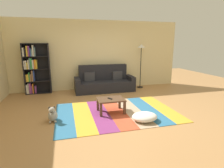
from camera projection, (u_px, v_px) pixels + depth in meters
ground_plane at (115, 109)px, 5.08m from camera, size 14.00×14.00×0.00m
back_wall at (98, 55)px, 7.18m from camera, size 6.80×0.10×2.70m
rug at (117, 112)px, 4.80m from camera, size 3.15×2.15×0.01m
couch at (104, 82)px, 6.94m from camera, size 2.26×0.80×1.00m
bookshelf at (34, 69)px, 6.44m from camera, size 0.90×0.28×1.82m
coffee_table at (111, 101)px, 4.74m from camera, size 0.71×0.52×0.37m
pouf at (145, 117)px, 4.25m from camera, size 0.61×0.50×0.19m
dog at (53, 115)px, 4.22m from camera, size 0.22×0.35×0.40m
standing_lamp at (141, 52)px, 7.22m from camera, size 0.32×0.32×1.78m
tv_remote at (110, 98)px, 4.71m from camera, size 0.11×0.15×0.02m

